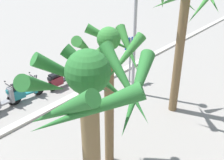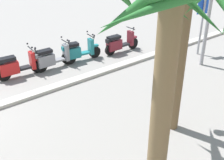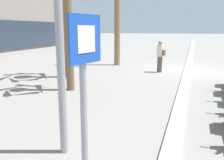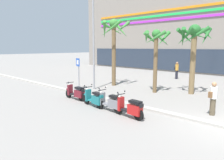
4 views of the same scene
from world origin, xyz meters
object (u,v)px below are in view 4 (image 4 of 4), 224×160
scooter_maroon_mid_centre (76,93)px  palm_tree_near_sign (194,42)px  scooter_teal_mid_rear (94,99)px  scooter_red_gap_after_mid (130,108)px  crossing_sign (78,70)px  pedestrian_strolling_near_curb (177,70)px  palm_tree_by_mall_entrance (156,45)px  street_lamp (93,33)px  scooter_grey_second_in_line (111,102)px  palm_tree_mid_walkway (114,37)px  pedestrian_window_shopping (213,98)px

scooter_maroon_mid_centre → palm_tree_near_sign: palm_tree_near_sign is taller
scooter_teal_mid_rear → scooter_red_gap_after_mid: same height
scooter_maroon_mid_centre → crossing_sign: (-2.66, 2.28, 1.05)m
scooter_maroon_mid_centre → pedestrian_strolling_near_curb: (0.43, 12.53, 0.48)m
palm_tree_by_mall_entrance → palm_tree_near_sign: bearing=32.8°
crossing_sign → palm_tree_by_mall_entrance: size_ratio=0.54×
scooter_maroon_mid_centre → street_lamp: size_ratio=0.26×
crossing_sign → scooter_grey_second_in_line: bearing=-23.6°
scooter_maroon_mid_centre → pedestrian_strolling_near_curb: 12.54m
palm_tree_near_sign → pedestrian_strolling_near_curb: 7.68m
palm_tree_near_sign → palm_tree_mid_walkway: bearing=-168.7°
scooter_red_gap_after_mid → palm_tree_near_sign: size_ratio=0.38×
scooter_grey_second_in_line → palm_tree_near_sign: size_ratio=0.38×
scooter_teal_mid_rear → crossing_sign: size_ratio=0.75×
scooter_maroon_mid_centre → pedestrian_window_shopping: size_ratio=1.15×
scooter_red_gap_after_mid → crossing_sign: bearing=159.6°
palm_tree_mid_walkway → palm_tree_near_sign: bearing=11.3°
scooter_teal_mid_rear → scooter_maroon_mid_centre: bearing=171.7°
pedestrian_strolling_near_curb → pedestrian_window_shopping: pedestrian_strolling_near_curb is taller
scooter_maroon_mid_centre → scooter_grey_second_in_line: scooter_grey_second_in_line is taller
palm_tree_mid_walkway → pedestrian_strolling_near_curb: palm_tree_mid_walkway is taller
crossing_sign → street_lamp: bearing=44.4°
palm_tree_mid_walkway → pedestrian_strolling_near_curb: bearing=73.4°
palm_tree_by_mall_entrance → street_lamp: (-4.18, -2.09, 0.94)m
scooter_teal_mid_rear → street_lamp: (-3.79, 3.41, 3.88)m
street_lamp → pedestrian_window_shopping: bearing=-3.2°
scooter_teal_mid_rear → scooter_red_gap_after_mid: size_ratio=0.99×
palm_tree_by_mall_entrance → palm_tree_mid_walkway: palm_tree_mid_walkway is taller
palm_tree_near_sign → street_lamp: 7.22m
scooter_grey_second_in_line → crossing_sign: crossing_sign is taller
scooter_red_gap_after_mid → scooter_grey_second_in_line: bearing=174.5°
scooter_teal_mid_rear → pedestrian_window_shopping: bearing=29.1°
street_lamp → crossing_sign: bearing=-135.6°
scooter_grey_second_in_line → scooter_red_gap_after_mid: bearing=-5.5°
scooter_red_gap_after_mid → palm_tree_near_sign: (-0.09, 6.98, 3.12)m
palm_tree_by_mall_entrance → pedestrian_window_shopping: 6.05m
scooter_red_gap_after_mid → crossing_sign: 7.80m
scooter_red_gap_after_mid → pedestrian_strolling_near_curb: size_ratio=1.03×
scooter_maroon_mid_centre → scooter_teal_mid_rear: 2.01m
scooter_maroon_mid_centre → street_lamp: (-1.81, 3.12, 3.89)m
palm_tree_by_mall_entrance → street_lamp: 4.76m
palm_tree_by_mall_entrance → pedestrian_window_shopping: size_ratio=2.76×
palm_tree_near_sign → scooter_grey_second_in_line: bearing=-100.7°
scooter_red_gap_after_mid → palm_tree_near_sign: palm_tree_near_sign is taller
pedestrian_strolling_near_curb → scooter_maroon_mid_centre: bearing=-92.0°
crossing_sign → palm_tree_near_sign: bearing=30.9°
palm_tree_mid_walkway → scooter_red_gap_after_mid: bearing=-42.4°
scooter_red_gap_after_mid → palm_tree_mid_walkway: 9.27m
scooter_red_gap_after_mid → palm_tree_near_sign: bearing=90.8°
pedestrian_window_shopping → street_lamp: (-9.02, 0.50, 3.48)m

